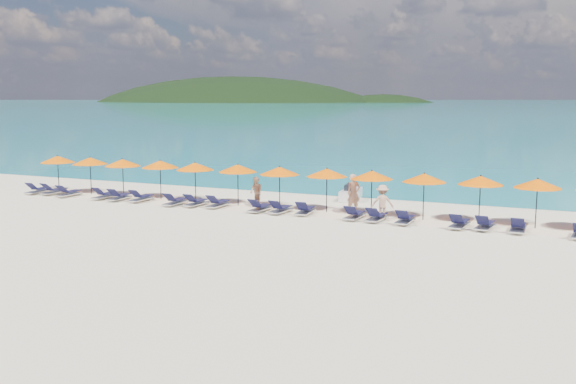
% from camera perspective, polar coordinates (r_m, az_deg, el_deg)
% --- Properties ---
extents(ground, '(1400.00, 1400.00, 0.00)m').
position_cam_1_polar(ground, '(28.84, -2.42, -3.17)').
color(ground, beige).
extents(sea, '(1600.00, 1300.00, 0.01)m').
position_cam_1_polar(sea, '(685.43, 23.09, 7.35)').
color(sea, '#1FA9B2').
rests_on(sea, ground).
extents(headland_main, '(374.00, 242.00, 126.50)m').
position_cam_1_polar(headland_main, '(647.43, -5.00, 4.60)').
color(headland_main, black).
rests_on(headland_main, ground).
extents(headland_small, '(162.00, 126.00, 85.50)m').
position_cam_1_polar(headland_small, '(608.82, 8.43, 4.58)').
color(headland_small, black).
rests_on(headland_small, ground).
extents(jetski, '(1.28, 2.60, 0.89)m').
position_cam_1_polar(jetski, '(36.58, 5.60, -0.13)').
color(jetski, silver).
rests_on(jetski, ground).
extents(beachgoer_a, '(0.85, 0.83, 1.97)m').
position_cam_1_polar(beachgoer_a, '(32.40, 5.85, -0.14)').
color(beachgoer_a, tan).
rests_on(beachgoer_a, ground).
extents(beachgoer_b, '(0.87, 0.74, 1.55)m').
position_cam_1_polar(beachgoer_b, '(34.50, -2.85, 0.07)').
color(beachgoer_b, tan).
rests_on(beachgoer_b, ground).
extents(beachgoer_c, '(1.16, 0.75, 1.66)m').
position_cam_1_polar(beachgoer_c, '(30.92, 8.39, -0.89)').
color(beachgoer_c, tan).
rests_on(beachgoer_c, ground).
extents(umbrella_0, '(2.10, 2.10, 2.28)m').
position_cam_1_polar(umbrella_0, '(41.69, -19.80, 2.76)').
color(umbrella_0, black).
rests_on(umbrella_0, ground).
extents(umbrella_1, '(2.10, 2.10, 2.28)m').
position_cam_1_polar(umbrella_1, '(40.03, -17.19, 2.66)').
color(umbrella_1, black).
rests_on(umbrella_1, ground).
extents(umbrella_2, '(2.10, 2.10, 2.28)m').
position_cam_1_polar(umbrella_2, '(38.42, -14.50, 2.54)').
color(umbrella_2, black).
rests_on(umbrella_2, ground).
extents(umbrella_3, '(2.10, 2.10, 2.28)m').
position_cam_1_polar(umbrella_3, '(37.07, -11.30, 2.44)').
color(umbrella_3, black).
rests_on(umbrella_3, ground).
extents(umbrella_4, '(2.10, 2.10, 2.28)m').
position_cam_1_polar(umbrella_4, '(35.59, -8.27, 2.27)').
color(umbrella_4, black).
rests_on(umbrella_4, ground).
extents(umbrella_5, '(2.10, 2.10, 2.28)m').
position_cam_1_polar(umbrella_5, '(34.37, -4.49, 2.11)').
color(umbrella_5, black).
rests_on(umbrella_5, ground).
extents(umbrella_6, '(2.10, 2.10, 2.28)m').
position_cam_1_polar(umbrella_6, '(33.14, -0.76, 1.90)').
color(umbrella_6, black).
rests_on(umbrella_6, ground).
extents(umbrella_7, '(2.10, 2.10, 2.28)m').
position_cam_1_polar(umbrella_7, '(32.37, 3.47, 1.73)').
color(umbrella_7, black).
rests_on(umbrella_7, ground).
extents(umbrella_8, '(2.10, 2.10, 2.28)m').
position_cam_1_polar(umbrella_8, '(31.65, 7.47, 1.52)').
color(umbrella_8, black).
rests_on(umbrella_8, ground).
extents(umbrella_9, '(2.10, 2.10, 2.28)m').
position_cam_1_polar(umbrella_9, '(30.93, 12.01, 1.24)').
color(umbrella_9, black).
rests_on(umbrella_9, ground).
extents(umbrella_10, '(2.10, 2.10, 2.28)m').
position_cam_1_polar(umbrella_10, '(30.65, 16.75, 1.00)').
color(umbrella_10, black).
rests_on(umbrella_10, ground).
extents(umbrella_11, '(2.10, 2.10, 2.28)m').
position_cam_1_polar(umbrella_11, '(30.37, 21.31, 0.71)').
color(umbrella_11, black).
rests_on(umbrella_11, ground).
extents(lounger_0, '(0.71, 1.73, 0.66)m').
position_cam_1_polar(lounger_0, '(41.51, -21.34, 0.18)').
color(lounger_0, silver).
rests_on(lounger_0, ground).
extents(lounger_1, '(0.75, 1.74, 0.66)m').
position_cam_1_polar(lounger_1, '(40.83, -20.10, 0.11)').
color(lounger_1, silver).
rests_on(lounger_1, ground).
extents(lounger_2, '(0.65, 1.71, 0.66)m').
position_cam_1_polar(lounger_2, '(39.71, -18.93, -0.05)').
color(lounger_2, silver).
rests_on(lounger_2, ground).
extents(lounger_3, '(0.65, 1.71, 0.66)m').
position_cam_1_polar(lounger_3, '(38.15, -16.00, -0.26)').
color(lounger_3, silver).
rests_on(lounger_3, ground).
extents(lounger_4, '(0.73, 1.74, 0.66)m').
position_cam_1_polar(lounger_4, '(37.38, -14.78, -0.38)').
color(lounger_4, silver).
rests_on(lounger_4, ground).
extents(lounger_5, '(0.63, 1.70, 0.66)m').
position_cam_1_polar(lounger_5, '(36.68, -12.92, -0.48)').
color(lounger_5, silver).
rests_on(lounger_5, ground).
extents(lounger_6, '(0.63, 1.71, 0.66)m').
position_cam_1_polar(lounger_6, '(35.05, -10.01, -0.81)').
color(lounger_6, silver).
rests_on(lounger_6, ground).
extents(lounger_7, '(0.73, 1.74, 0.66)m').
position_cam_1_polar(lounger_7, '(34.57, -8.19, -0.89)').
color(lounger_7, silver).
rests_on(lounger_7, ground).
extents(lounger_8, '(0.68, 1.72, 0.66)m').
position_cam_1_polar(lounger_8, '(34.05, -6.24, -1.00)').
color(lounger_8, silver).
rests_on(lounger_8, ground).
extents(lounger_9, '(0.69, 1.72, 0.66)m').
position_cam_1_polar(lounger_9, '(32.61, -2.53, -1.38)').
color(lounger_9, silver).
rests_on(lounger_9, ground).
extents(lounger_10, '(0.72, 1.73, 0.66)m').
position_cam_1_polar(lounger_10, '(32.18, -0.68, -1.51)').
color(lounger_10, silver).
rests_on(lounger_10, ground).
extents(lounger_11, '(0.76, 1.75, 0.66)m').
position_cam_1_polar(lounger_11, '(31.84, 1.53, -1.61)').
color(lounger_11, silver).
rests_on(lounger_11, ground).
extents(lounger_12, '(0.67, 1.72, 0.66)m').
position_cam_1_polar(lounger_12, '(30.78, 5.93, -2.01)').
color(lounger_12, silver).
rests_on(lounger_12, ground).
extents(lounger_13, '(0.74, 1.74, 0.66)m').
position_cam_1_polar(lounger_13, '(30.42, 7.89, -2.17)').
color(lounger_13, silver).
rests_on(lounger_13, ground).
extents(lounger_14, '(0.64, 1.71, 0.66)m').
position_cam_1_polar(lounger_14, '(30.03, 10.36, -2.37)').
color(lounger_14, silver).
rests_on(lounger_14, ground).
extents(lounger_15, '(0.78, 1.75, 0.66)m').
position_cam_1_polar(lounger_15, '(29.58, 14.98, -2.69)').
color(lounger_15, silver).
rests_on(lounger_15, ground).
extents(lounger_16, '(0.79, 1.75, 0.66)m').
position_cam_1_polar(lounger_16, '(29.56, 17.10, -2.79)').
color(lounger_16, silver).
rests_on(lounger_16, ground).
extents(lounger_17, '(0.65, 1.71, 0.66)m').
position_cam_1_polar(lounger_17, '(29.46, 19.77, -2.95)').
color(lounger_17, silver).
rests_on(lounger_17, ground).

